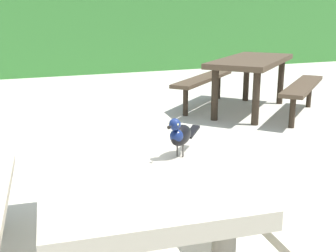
% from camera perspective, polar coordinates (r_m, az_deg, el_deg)
% --- Properties ---
extents(hedge_wall, '(28.00, 2.34, 1.68)m').
position_cam_1_polar(hedge_wall, '(10.55, -19.21, 11.48)').
color(hedge_wall, '#387A33').
rests_on(hedge_wall, ground).
extents(picnic_table_foreground, '(1.85, 1.88, 0.74)m').
position_cam_1_polar(picnic_table_foreground, '(2.17, -6.46, -6.69)').
color(picnic_table_foreground, '#B2A893').
rests_on(picnic_table_foreground, ground).
extents(bird_grackle, '(0.23, 0.20, 0.18)m').
position_cam_1_polar(bird_grackle, '(1.85, 1.60, -1.11)').
color(bird_grackle, black).
rests_on(bird_grackle, picnic_table_foreground).
extents(picnic_table_mid_left, '(2.39, 2.39, 0.74)m').
position_cam_1_polar(picnic_table_mid_left, '(6.00, 11.10, 7.14)').
color(picnic_table_mid_left, '#473828').
rests_on(picnic_table_mid_left, ground).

